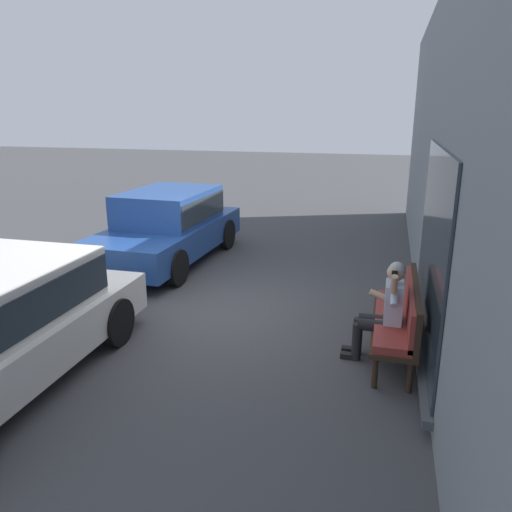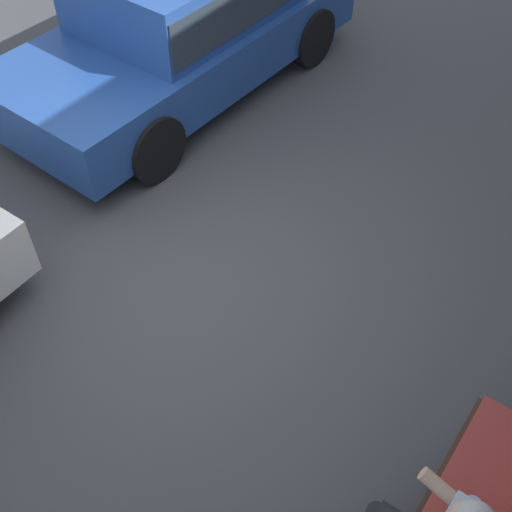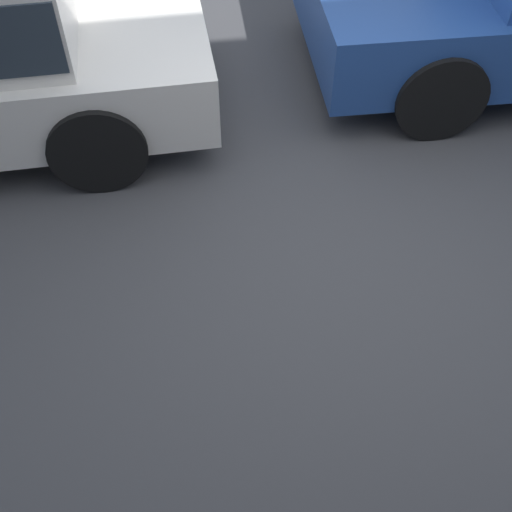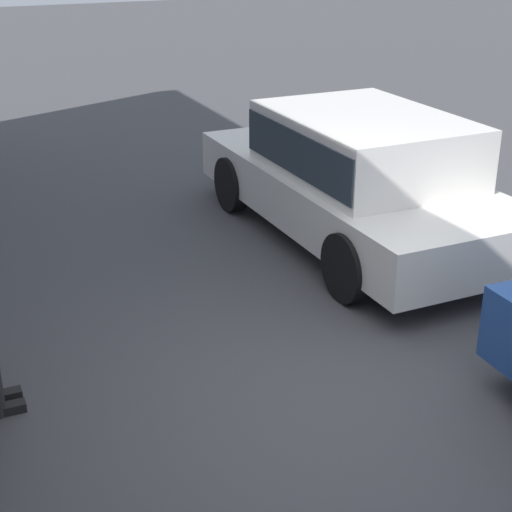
% 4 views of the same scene
% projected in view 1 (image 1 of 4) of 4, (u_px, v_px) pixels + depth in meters
% --- Properties ---
extents(ground_plane, '(60.00, 60.00, 0.00)m').
position_uv_depth(ground_plane, '(212.00, 311.00, 8.06)').
color(ground_plane, '#424244').
extents(building_facade, '(18.00, 0.51, 4.93)m').
position_uv_depth(building_facade, '(453.00, 163.00, 6.52)').
color(building_facade, gray).
rests_on(building_facade, ground_plane).
extents(bench, '(1.97, 0.55, 1.00)m').
position_uv_depth(bench, '(402.00, 315.00, 6.45)').
color(bench, '#332319').
rests_on(bench, ground_plane).
extents(person_on_phone, '(0.73, 0.74, 1.34)m').
position_uv_depth(person_on_phone, '(385.00, 309.00, 6.31)').
color(person_on_phone, black).
rests_on(person_on_phone, ground_plane).
extents(parked_car_near, '(4.32, 2.02, 1.50)m').
position_uv_depth(parked_car_near, '(168.00, 223.00, 10.52)').
color(parked_car_near, '#23478E').
rests_on(parked_car_near, ground_plane).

